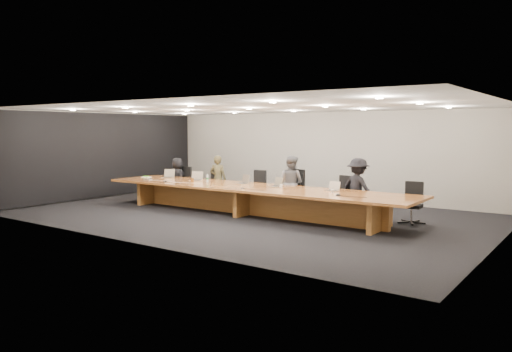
{
  "coord_description": "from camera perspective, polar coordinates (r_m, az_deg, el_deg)",
  "views": [
    {
      "loc": [
        7.71,
        -10.47,
        2.23
      ],
      "look_at": [
        0.0,
        0.3,
        1.0
      ],
      "focal_mm": 35.0,
      "sensor_mm": 36.0,
      "label": 1
    }
  ],
  "objects": [
    {
      "name": "mic_right",
      "position": [
        11.44,
        9.35,
        -2.11
      ],
      "size": [
        0.18,
        0.18,
        0.03
      ],
      "primitive_type": "cone",
      "rotation": [
        0.0,
        0.0,
        0.43
      ],
      "color": "black",
      "rests_on": "conference_table"
    },
    {
      "name": "paper_cup_near",
      "position": [
        12.7,
        2.89,
        -1.18
      ],
      "size": [
        0.1,
        0.1,
        0.09
      ],
      "primitive_type": "cone",
      "rotation": [
        0.0,
        0.0,
        0.32
      ],
      "color": "white",
      "rests_on": "conference_table"
    },
    {
      "name": "chair_far_right",
      "position": [
        12.39,
        17.39,
        -2.91
      ],
      "size": [
        0.56,
        0.56,
        1.02
      ],
      "primitive_type": null,
      "rotation": [
        0.0,
        0.0,
        0.09
      ],
      "color": "black",
      "rests_on": "ground"
    },
    {
      "name": "notepad",
      "position": [
        15.92,
        -12.44,
        -0.13
      ],
      "size": [
        0.3,
        0.27,
        0.02
      ],
      "primitive_type": "cube",
      "rotation": [
        0.0,
        0.0,
        0.28
      ],
      "color": "white",
      "rests_on": "conference_table"
    },
    {
      "name": "left_wall_panel",
      "position": [
        17.22,
        -16.9,
        2.22
      ],
      "size": [
        0.08,
        7.84,
        2.74
      ],
      "primitive_type": "cube",
      "color": "black",
      "rests_on": "ground"
    },
    {
      "name": "person_d",
      "position": [
        12.92,
        11.57,
        -1.34
      ],
      "size": [
        1.1,
        0.81,
        1.52
      ],
      "primitive_type": "imported",
      "rotation": [
        0.0,
        0.0,
        2.86
      ],
      "color": "black",
      "rests_on": "ground"
    },
    {
      "name": "back_wall",
      "position": [
        16.41,
        7.55,
        2.36
      ],
      "size": [
        12.0,
        0.02,
        2.8
      ],
      "primitive_type": "cube",
      "color": "beige",
      "rests_on": "ground"
    },
    {
      "name": "laptop_a",
      "position": [
        15.66,
        -10.08,
        0.3
      ],
      "size": [
        0.41,
        0.35,
        0.27
      ],
      "primitive_type": null,
      "rotation": [
        0.0,
        0.0,
        0.31
      ],
      "color": "beige",
      "rests_on": "conference_table"
    },
    {
      "name": "av_box",
      "position": [
        15.11,
        -12.25,
        -0.37
      ],
      "size": [
        0.23,
        0.19,
        0.03
      ],
      "primitive_type": "cube",
      "rotation": [
        0.0,
        0.0,
        0.13
      ],
      "color": "#A5A5A9",
      "rests_on": "conference_table"
    },
    {
      "name": "chair_mid_left",
      "position": [
        14.53,
        -0.08,
        -1.38
      ],
      "size": [
        0.59,
        0.59,
        1.08
      ],
      "primitive_type": null,
      "rotation": [
        0.0,
        0.0,
        -0.08
      ],
      "color": "black",
      "rests_on": "ground"
    },
    {
      "name": "person_b",
      "position": [
        15.25,
        -4.38,
        -0.35
      ],
      "size": [
        0.61,
        0.48,
        1.46
      ],
      "primitive_type": "imported",
      "rotation": [
        0.0,
        0.0,
        3.42
      ],
      "color": "#3E3922",
      "rests_on": "ground"
    },
    {
      "name": "water_bottle",
      "position": [
        14.17,
        -5.59,
        -0.29
      ],
      "size": [
        0.08,
        0.08,
        0.21
      ],
      "primitive_type": "cylinder",
      "rotation": [
        0.0,
        0.0,
        0.16
      ],
      "color": "#ACBCB9",
      "rests_on": "conference_table"
    },
    {
      "name": "paper_cup_far",
      "position": [
        11.85,
        8.74,
        -1.73
      ],
      "size": [
        0.07,
        0.07,
        0.08
      ],
      "primitive_type": "cone",
      "rotation": [
        0.0,
        0.0,
        0.07
      ],
      "color": "silver",
      "rests_on": "conference_table"
    },
    {
      "name": "chair_right",
      "position": [
        13.07,
        9.69,
        -2.23
      ],
      "size": [
        0.65,
        0.65,
        1.07
      ],
      "primitive_type": null,
      "rotation": [
        0.0,
        0.0,
        -0.23
      ],
      "color": "black",
      "rests_on": "ground"
    },
    {
      "name": "amber_mug",
      "position": [
        14.29,
        -7.29,
        -0.46
      ],
      "size": [
        0.09,
        0.09,
        0.11
      ],
      "primitive_type": "cylinder",
      "rotation": [
        0.0,
        0.0,
        0.0
      ],
      "color": "brown",
      "rests_on": "conference_table"
    },
    {
      "name": "mic_center",
      "position": [
        12.59,
        -1.52,
        -1.38
      ],
      "size": [
        0.12,
        0.12,
        0.03
      ],
      "primitive_type": "cone",
      "rotation": [
        0.0,
        0.0,
        0.14
      ],
      "color": "black",
      "rests_on": "conference_table"
    },
    {
      "name": "laptop_e",
      "position": [
        12.2,
        8.68,
        -1.15
      ],
      "size": [
        0.33,
        0.26,
        0.24
      ],
      "primitive_type": null,
      "rotation": [
        0.0,
        0.0,
        -0.14
      ],
      "color": "#C4AE96",
      "rests_on": "conference_table"
    },
    {
      "name": "person_c",
      "position": [
        13.7,
        4.03,
        -0.86
      ],
      "size": [
        0.77,
        0.61,
        1.52
      ],
      "primitive_type": "imported",
      "rotation": [
        0.0,
        0.0,
        3.09
      ],
      "color": "#545456",
      "rests_on": "ground"
    },
    {
      "name": "chair_far_left",
      "position": [
        16.28,
        -8.48,
        -0.74
      ],
      "size": [
        0.59,
        0.59,
        1.06
      ],
      "primitive_type": null,
      "rotation": [
        0.0,
        0.0,
        -0.1
      ],
      "color": "black",
      "rests_on": "ground"
    },
    {
      "name": "mic_left",
      "position": [
        14.42,
        -10.33,
        -0.61
      ],
      "size": [
        0.16,
        0.16,
        0.03
      ],
      "primitive_type": "cone",
      "rotation": [
        0.0,
        0.0,
        -0.28
      ],
      "color": "black",
      "rests_on": "conference_table"
    },
    {
      "name": "person_a",
      "position": [
        16.43,
        -8.97,
        -0.24
      ],
      "size": [
        0.75,
        0.61,
        1.32
      ],
      "primitive_type": "imported",
      "rotation": [
        0.0,
        0.0,
        2.8
      ],
      "color": "black",
      "rests_on": "ground"
    },
    {
      "name": "chair_left",
      "position": [
        15.61,
        -5.02,
        -1.01
      ],
      "size": [
        0.54,
        0.54,
        1.04
      ],
      "primitive_type": null,
      "rotation": [
        0.0,
        0.0,
        0.01
      ],
      "color": "black",
      "rests_on": "ground"
    },
    {
      "name": "ground",
      "position": [
        13.19,
        -0.76,
        -4.43
      ],
      "size": [
        12.0,
        12.0,
        0.0
      ],
      "primitive_type": "plane",
      "color": "black",
      "rests_on": "ground"
    },
    {
      "name": "chair_mid_right",
      "position": [
        13.81,
        4.13,
        -1.56
      ],
      "size": [
        0.73,
        0.73,
        1.16
      ],
      "primitive_type": null,
      "rotation": [
        0.0,
        0.0,
        -0.26
      ],
      "color": "black",
      "rests_on": "ground"
    },
    {
      "name": "conference_table",
      "position": [
        13.11,
        -0.76,
        -2.19
      ],
      "size": [
        9.0,
        1.8,
        0.75
      ],
      "color": "brown",
      "rests_on": "ground"
    },
    {
      "name": "lime_gadget",
      "position": [
        15.9,
        -12.46,
        -0.05
      ],
      "size": [
        0.19,
        0.11,
        0.03
      ],
      "primitive_type": "cube",
      "rotation": [
        0.0,
        0.0,
        -0.07
      ],
      "color": "#64CB36",
      "rests_on": "notepad"
    },
    {
      "name": "laptop_b",
      "position": [
        14.68,
        -6.89,
        0.02
      ],
      "size": [
        0.42,
        0.36,
        0.27
      ],
      "primitive_type": null,
      "rotation": [
        0.0,
        0.0,
        0.38
      ],
      "color": "#BBA98F",
      "rests_on": "conference_table"
    },
    {
      "name": "laptop_c",
      "position": [
        13.68,
        -1.61,
        -0.34
      ],
      "size": [
        0.41,
        0.36,
        0.27
      ],
      "primitive_type": null,
      "rotation": [
        0.0,
        0.0,
        -0.39
      ],
      "color": "tan",
      "rests_on": "conference_table"
    },
    {
      "name": "laptop_d",
      "position": [
        12.98,
        2.17,
        -0.67
      ],
      "size": [
        0.39,
        0.34,
        0.26
      ],
      "primitive_type": null,
      "rotation": [
        0.0,
        0.0,
        -0.39
      ],
      "color": "tan",
      "rests_on": "conference_table"
    }
  ]
}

